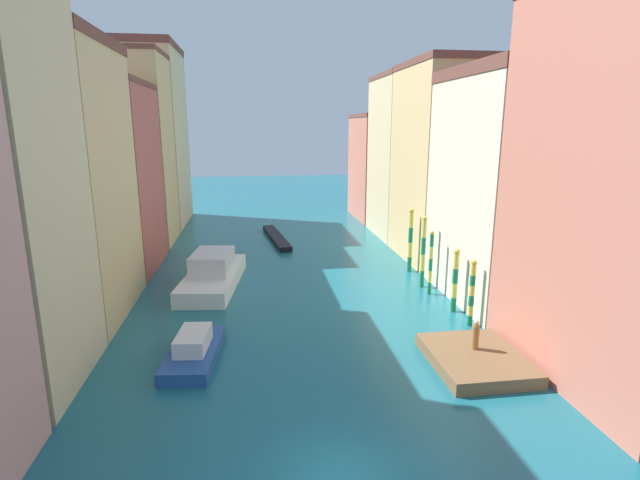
{
  "coord_description": "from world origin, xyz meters",
  "views": [
    {
      "loc": [
        -2.57,
        -13.42,
        11.47
      ],
      "look_at": [
        3.33,
        28.24,
        1.5
      ],
      "focal_mm": 27.07,
      "sensor_mm": 36.0,
      "label": 1
    }
  ],
  "objects_px": {
    "waterfront_dock": "(475,359)",
    "mooring_pole_3": "(423,251)",
    "mooring_pole_4": "(410,240)",
    "motorboat_0": "(194,350)",
    "person_on_dock": "(475,336)",
    "mooring_pole_2": "(431,262)",
    "vaporetto_white": "(213,274)",
    "gondola_black": "(276,237)",
    "mooring_pole_0": "(472,292)",
    "mooring_pole_1": "(455,280)"
  },
  "relations": [
    {
      "from": "waterfront_dock",
      "to": "mooring_pole_3",
      "type": "distance_m",
      "value": 12.12
    },
    {
      "from": "mooring_pole_4",
      "to": "motorboat_0",
      "type": "height_order",
      "value": "mooring_pole_4"
    },
    {
      "from": "person_on_dock",
      "to": "mooring_pole_4",
      "type": "relative_size",
      "value": 0.29
    },
    {
      "from": "mooring_pole_2",
      "to": "motorboat_0",
      "type": "distance_m",
      "value": 17.15
    },
    {
      "from": "waterfront_dock",
      "to": "motorboat_0",
      "type": "relative_size",
      "value": 0.94
    },
    {
      "from": "mooring_pole_2",
      "to": "vaporetto_white",
      "type": "bearing_deg",
      "value": 165.46
    },
    {
      "from": "gondola_black",
      "to": "mooring_pole_0",
      "type": "bearing_deg",
      "value": -66.72
    },
    {
      "from": "mooring_pole_0",
      "to": "mooring_pole_1",
      "type": "relative_size",
      "value": 0.98
    },
    {
      "from": "mooring_pole_3",
      "to": "gondola_black",
      "type": "bearing_deg",
      "value": 120.67
    },
    {
      "from": "mooring_pole_4",
      "to": "vaporetto_white",
      "type": "height_order",
      "value": "mooring_pole_4"
    },
    {
      "from": "motorboat_0",
      "to": "gondola_black",
      "type": "bearing_deg",
      "value": 77.94
    },
    {
      "from": "mooring_pole_3",
      "to": "gondola_black",
      "type": "height_order",
      "value": "mooring_pole_3"
    },
    {
      "from": "person_on_dock",
      "to": "gondola_black",
      "type": "height_order",
      "value": "person_on_dock"
    },
    {
      "from": "mooring_pole_3",
      "to": "vaporetto_white",
      "type": "bearing_deg",
      "value": 171.14
    },
    {
      "from": "vaporetto_white",
      "to": "mooring_pole_4",
      "type": "bearing_deg",
      "value": 5.51
    },
    {
      "from": "mooring_pole_0",
      "to": "mooring_pole_3",
      "type": "height_order",
      "value": "mooring_pole_3"
    },
    {
      "from": "person_on_dock",
      "to": "motorboat_0",
      "type": "distance_m",
      "value": 14.08
    },
    {
      "from": "waterfront_dock",
      "to": "mooring_pole_1",
      "type": "height_order",
      "value": "mooring_pole_1"
    },
    {
      "from": "mooring_pole_3",
      "to": "motorboat_0",
      "type": "height_order",
      "value": "mooring_pole_3"
    },
    {
      "from": "mooring_pole_4",
      "to": "motorboat_0",
      "type": "distance_m",
      "value": 20.44
    },
    {
      "from": "mooring_pole_4",
      "to": "motorboat_0",
      "type": "xyz_separation_m",
      "value": [
        -15.55,
        -13.11,
        -2.09
      ]
    },
    {
      "from": "person_on_dock",
      "to": "mooring_pole_3",
      "type": "height_order",
      "value": "mooring_pole_3"
    },
    {
      "from": "mooring_pole_1",
      "to": "mooring_pole_3",
      "type": "height_order",
      "value": "mooring_pole_3"
    },
    {
      "from": "mooring_pole_2",
      "to": "person_on_dock",
      "type": "bearing_deg",
      "value": -97.65
    },
    {
      "from": "mooring_pole_0",
      "to": "mooring_pole_2",
      "type": "bearing_deg",
      "value": 94.13
    },
    {
      "from": "mooring_pole_2",
      "to": "vaporetto_white",
      "type": "height_order",
      "value": "mooring_pole_2"
    },
    {
      "from": "mooring_pole_3",
      "to": "motorboat_0",
      "type": "bearing_deg",
      "value": -148.69
    },
    {
      "from": "mooring_pole_4",
      "to": "gondola_black",
      "type": "height_order",
      "value": "mooring_pole_4"
    },
    {
      "from": "vaporetto_white",
      "to": "person_on_dock",
      "type": "bearing_deg",
      "value": -44.73
    },
    {
      "from": "person_on_dock",
      "to": "motorboat_0",
      "type": "xyz_separation_m",
      "value": [
        -13.91,
        2.05,
        -0.8
      ]
    },
    {
      "from": "gondola_black",
      "to": "mooring_pole_2",
      "type": "bearing_deg",
      "value": -61.58
    },
    {
      "from": "motorboat_0",
      "to": "person_on_dock",
      "type": "bearing_deg",
      "value": -8.37
    },
    {
      "from": "vaporetto_white",
      "to": "mooring_pole_3",
      "type": "bearing_deg",
      "value": -8.86
    },
    {
      "from": "mooring_pole_0",
      "to": "gondola_black",
      "type": "bearing_deg",
      "value": 113.28
    },
    {
      "from": "mooring_pole_4",
      "to": "vaporetto_white",
      "type": "relative_size",
      "value": 0.51
    },
    {
      "from": "person_on_dock",
      "to": "motorboat_0",
      "type": "relative_size",
      "value": 0.26
    },
    {
      "from": "mooring_pole_4",
      "to": "mooring_pole_0",
      "type": "bearing_deg",
      "value": -89.64
    },
    {
      "from": "mooring_pole_2",
      "to": "mooring_pole_3",
      "type": "height_order",
      "value": "mooring_pole_3"
    },
    {
      "from": "vaporetto_white",
      "to": "motorboat_0",
      "type": "bearing_deg",
      "value": -90.57
    },
    {
      "from": "mooring_pole_0",
      "to": "vaporetto_white",
      "type": "height_order",
      "value": "mooring_pole_0"
    },
    {
      "from": "vaporetto_white",
      "to": "gondola_black",
      "type": "bearing_deg",
      "value": 69.1
    },
    {
      "from": "mooring_pole_0",
      "to": "gondola_black",
      "type": "relative_size",
      "value": 0.38
    },
    {
      "from": "waterfront_dock",
      "to": "person_on_dock",
      "type": "distance_m",
      "value": 1.13
    },
    {
      "from": "mooring_pole_1",
      "to": "vaporetto_white",
      "type": "bearing_deg",
      "value": 154.8
    },
    {
      "from": "mooring_pole_4",
      "to": "gondola_black",
      "type": "distance_m",
      "value": 16.28
    },
    {
      "from": "gondola_black",
      "to": "motorboat_0",
      "type": "height_order",
      "value": "motorboat_0"
    },
    {
      "from": "motorboat_0",
      "to": "waterfront_dock",
      "type": "bearing_deg",
      "value": -10.44
    },
    {
      "from": "mooring_pole_1",
      "to": "vaporetto_white",
      "type": "xyz_separation_m",
      "value": [
        -15.44,
        7.26,
        -1.17
      ]
    },
    {
      "from": "mooring_pole_0",
      "to": "mooring_pole_4",
      "type": "xyz_separation_m",
      "value": [
        -0.07,
        10.97,
        0.57
      ]
    },
    {
      "from": "person_on_dock",
      "to": "mooring_pole_3",
      "type": "relative_size",
      "value": 0.29
    }
  ]
}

